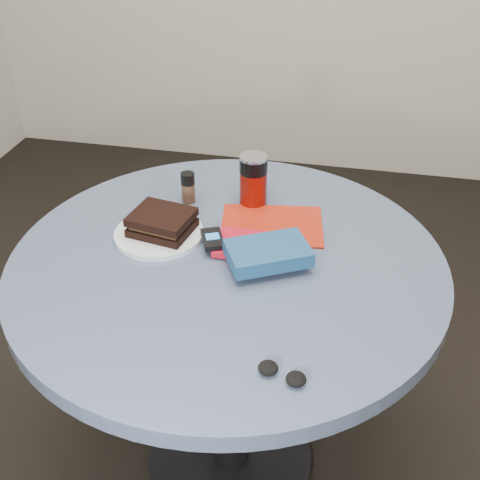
% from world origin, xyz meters
% --- Properties ---
extents(ground, '(4.00, 4.00, 0.00)m').
position_xyz_m(ground, '(0.00, 0.00, 0.00)').
color(ground, black).
rests_on(ground, ground).
extents(table, '(1.00, 1.00, 0.75)m').
position_xyz_m(table, '(0.00, 0.00, 0.59)').
color(table, black).
rests_on(table, ground).
extents(plate, '(0.28, 0.28, 0.01)m').
position_xyz_m(plate, '(-0.18, 0.05, 0.76)').
color(plate, white).
rests_on(plate, table).
extents(sandwich, '(0.16, 0.14, 0.05)m').
position_xyz_m(sandwich, '(-0.17, 0.05, 0.79)').
color(sandwich, black).
rests_on(sandwich, plate).
extents(soda_can, '(0.08, 0.08, 0.13)m').
position_xyz_m(soda_can, '(0.01, 0.25, 0.82)').
color(soda_can, '#6B0D05').
rests_on(soda_can, table).
extents(pepper_grinder, '(0.04, 0.04, 0.08)m').
position_xyz_m(pepper_grinder, '(-0.16, 0.22, 0.79)').
color(pepper_grinder, '#48301F').
rests_on(pepper_grinder, table).
extents(magazine, '(0.27, 0.22, 0.00)m').
position_xyz_m(magazine, '(0.08, 0.15, 0.75)').
color(magazine, '#9C1F0E').
rests_on(magazine, table).
extents(red_book, '(0.17, 0.12, 0.01)m').
position_xyz_m(red_book, '(0.05, 0.04, 0.76)').
color(red_book, '#B10D24').
rests_on(red_book, magazine).
extents(novel, '(0.21, 0.19, 0.03)m').
position_xyz_m(novel, '(0.10, -0.02, 0.79)').
color(novel, navy).
rests_on(novel, red_book).
extents(mp3_player, '(0.07, 0.09, 0.01)m').
position_xyz_m(mp3_player, '(-0.04, 0.03, 0.78)').
color(mp3_player, black).
rests_on(mp3_player, red_book).
extents(headphones, '(0.10, 0.06, 0.02)m').
position_xyz_m(headphones, '(0.18, -0.34, 0.76)').
color(headphones, black).
rests_on(headphones, table).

